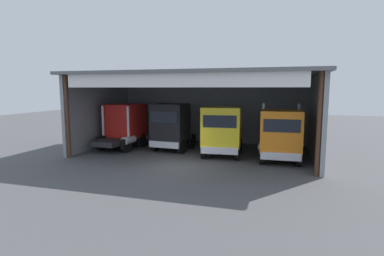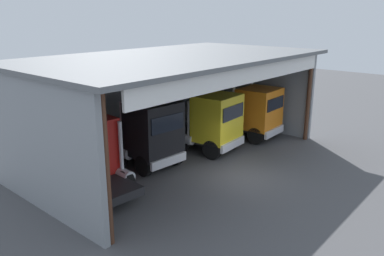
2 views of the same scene
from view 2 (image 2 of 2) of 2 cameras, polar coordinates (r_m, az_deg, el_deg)
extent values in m
plane|color=#4C4C4F|center=(19.04, 7.00, -7.17)|extent=(80.00, 80.00, 0.00)
cube|color=gray|center=(23.89, -10.34, 4.38)|extent=(15.77, 0.24, 5.41)
cube|color=gray|center=(16.21, -22.27, -2.38)|extent=(0.24, 8.69, 5.41)
cube|color=gray|center=(26.90, 8.95, 5.78)|extent=(0.24, 8.69, 5.41)
cube|color=slate|center=(20.10, -2.26, 10.48)|extent=(16.37, 9.23, 0.20)
cylinder|color=#4C2D1E|center=(12.92, -12.59, -6.20)|extent=(0.24, 0.24, 5.41)
cylinder|color=#4C2D1E|center=(24.76, 16.90, 4.35)|extent=(0.24, 0.24, 5.41)
cube|color=white|center=(17.53, 8.17, 7.97)|extent=(14.19, 0.12, 0.90)
cube|color=red|center=(17.45, -16.01, -2.63)|extent=(2.58, 2.61, 2.56)
cube|color=black|center=(18.38, -18.04, -0.38)|extent=(2.05, 0.21, 0.77)
cube|color=silver|center=(18.99, -17.60, -5.65)|extent=(2.30, 0.32, 0.44)
cube|color=#232326|center=(16.60, -12.78, -8.40)|extent=(2.02, 3.14, 0.36)
cylinder|color=silver|center=(15.89, -16.91, -5.27)|extent=(0.18, 0.18, 2.71)
cylinder|color=silver|center=(16.93, -10.46, -3.46)|extent=(0.18, 0.18, 2.71)
cylinder|color=silver|center=(17.33, -10.31, -6.74)|extent=(0.64, 1.24, 0.56)
cylinder|color=black|center=(17.97, -19.36, -7.62)|extent=(0.38, 1.11, 1.10)
cylinder|color=black|center=(18.87, -13.59, -5.95)|extent=(0.38, 1.11, 1.10)
cylinder|color=black|center=(16.21, -15.93, -9.99)|extent=(0.38, 1.11, 1.10)
cylinder|color=black|center=(17.20, -9.76, -7.97)|extent=(0.38, 1.11, 1.10)
cube|color=black|center=(19.34, -5.70, -0.08)|extent=(2.50, 2.24, 2.68)
cube|color=black|center=(18.43, -3.63, 0.66)|extent=(2.01, 0.20, 0.81)
cube|color=silver|center=(19.02, -3.46, -4.91)|extent=(2.25, 0.31, 0.44)
cube|color=#232326|center=(20.95, -8.35, -2.92)|extent=(1.97, 2.97, 0.36)
cylinder|color=silver|center=(20.91, -5.54, 0.85)|extent=(0.18, 0.18, 2.94)
cylinder|color=silver|center=(19.67, -10.30, -0.34)|extent=(0.18, 0.18, 2.94)
cylinder|color=silver|center=(20.10, -10.26, -3.49)|extent=(0.64, 1.24, 0.56)
cylinder|color=black|center=(20.19, -2.56, -4.06)|extent=(0.37, 1.07, 1.05)
cylinder|color=black|center=(18.94, -7.16, -5.58)|extent=(0.37, 1.07, 1.05)
cylinder|color=black|center=(21.61, -6.15, -2.73)|extent=(0.37, 1.07, 1.05)
cylinder|color=black|center=(20.45, -10.64, -4.06)|extent=(0.37, 1.07, 1.05)
cube|color=yellow|center=(21.55, 3.74, 1.57)|extent=(2.59, 2.20, 2.56)
cube|color=black|center=(20.92, 6.14, 2.32)|extent=(2.08, 0.21, 0.77)
cube|color=silver|center=(21.42, 6.06, -2.43)|extent=(2.33, 0.33, 0.44)
cube|color=#232326|center=(22.90, -0.06, -1.00)|extent=(2.07, 3.37, 0.36)
cylinder|color=silver|center=(23.13, 2.80, 1.92)|extent=(0.18, 0.18, 2.51)
cylinder|color=silver|center=(21.40, -0.49, 0.73)|extent=(0.18, 0.18, 2.51)
cylinder|color=silver|center=(21.86, -1.16, -1.54)|extent=(0.65, 1.24, 0.56)
cylinder|color=black|center=(22.67, 6.01, -1.77)|extent=(0.38, 1.10, 1.08)
cylinder|color=black|center=(20.94, 2.99, -3.25)|extent=(0.38, 1.10, 1.08)
cylinder|color=black|center=(23.79, 1.48, -0.79)|extent=(0.38, 1.10, 1.08)
cylinder|color=black|center=(22.15, -1.72, -2.12)|extent=(0.38, 1.10, 1.08)
cube|color=orange|center=(24.33, 9.94, 2.94)|extent=(2.48, 2.23, 2.47)
cube|color=black|center=(23.75, 12.28, 3.55)|extent=(2.03, 0.14, 0.74)
cube|color=silver|center=(24.18, 12.09, -0.54)|extent=(2.28, 0.25, 0.44)
cube|color=#232326|center=(25.44, 6.57, 0.64)|extent=(1.91, 3.04, 0.36)
cylinder|color=silver|center=(25.81, 8.73, 3.89)|extent=(0.18, 0.18, 3.07)
cylinder|color=silver|center=(24.00, 6.16, 3.04)|extent=(0.18, 0.18, 3.07)
cylinder|color=silver|center=(24.38, 5.83, 0.25)|extent=(0.61, 1.22, 0.56)
cylinder|color=black|center=(25.41, 11.75, -0.04)|extent=(0.34, 1.06, 1.05)
cylinder|color=black|center=(23.63, 9.44, -1.17)|extent=(0.34, 1.06, 1.05)
cylinder|color=black|center=(26.36, 7.77, 0.75)|extent=(0.34, 1.06, 1.05)
cylinder|color=black|center=(24.64, 5.26, -0.28)|extent=(0.34, 1.06, 1.05)
cylinder|color=gold|center=(21.74, -16.94, -3.52)|extent=(0.58, 0.58, 0.87)
cube|color=red|center=(21.04, -15.37, -3.86)|extent=(0.90, 0.60, 1.00)
camera|label=1|loc=(21.73, 58.27, 0.54)|focal=28.31mm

